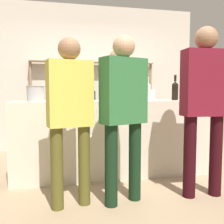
% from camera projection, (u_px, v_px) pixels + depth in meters
% --- Properties ---
extents(ground_plane, '(16.00, 16.00, 0.00)m').
position_uv_depth(ground_plane, '(112.00, 175.00, 3.56)').
color(ground_plane, '#9E8466').
extents(bar_counter, '(2.58, 0.53, 1.01)m').
position_uv_depth(bar_counter, '(112.00, 138.00, 3.51)').
color(bar_counter, beige).
rests_on(bar_counter, ground_plane).
extents(back_wall, '(4.18, 0.12, 2.80)m').
position_uv_depth(back_wall, '(92.00, 78.00, 5.25)').
color(back_wall, beige).
rests_on(back_wall, ground_plane).
extents(back_shelf, '(2.40, 0.18, 1.70)m').
position_uv_depth(back_shelf, '(94.00, 91.00, 5.10)').
color(back_shelf, '#897056').
rests_on(back_shelf, ground_plane).
extents(counter_bottle_0, '(0.09, 0.09, 0.35)m').
position_uv_depth(counter_bottle_0, '(175.00, 90.00, 3.63)').
color(counter_bottle_0, black).
rests_on(counter_bottle_0, bar_counter).
extents(counter_bottle_1, '(0.07, 0.07, 0.34)m').
position_uv_depth(counter_bottle_1, '(89.00, 91.00, 3.42)').
color(counter_bottle_1, silver).
rests_on(counter_bottle_1, bar_counter).
extents(counter_bottle_2, '(0.07, 0.07, 0.34)m').
position_uv_depth(counter_bottle_2, '(58.00, 91.00, 3.39)').
color(counter_bottle_2, black).
rests_on(counter_bottle_2, bar_counter).
extents(counter_bottle_3, '(0.09, 0.09, 0.33)m').
position_uv_depth(counter_bottle_3, '(148.00, 91.00, 3.45)').
color(counter_bottle_3, silver).
rests_on(counter_bottle_3, bar_counter).
extents(wine_glass, '(0.08, 0.08, 0.15)m').
position_uv_depth(wine_glass, '(185.00, 92.00, 3.84)').
color(wine_glass, silver).
rests_on(wine_glass, bar_counter).
extents(ice_bucket, '(0.22, 0.22, 0.19)m').
position_uv_depth(ice_bucket, '(36.00, 94.00, 3.17)').
color(ice_bucket, '#B2B2B7').
rests_on(ice_bucket, bar_counter).
extents(cork_jar, '(0.11, 0.11, 0.15)m').
position_uv_depth(cork_jar, '(151.00, 95.00, 3.60)').
color(cork_jar, silver).
rests_on(cork_jar, bar_counter).
extents(customer_center, '(0.50, 0.34, 1.69)m').
position_uv_depth(customer_center, '(124.00, 106.00, 2.61)').
color(customer_center, black).
rests_on(customer_center, ground_plane).
extents(server_behind_counter, '(0.45, 0.25, 1.80)m').
position_uv_depth(server_behind_counter, '(117.00, 95.00, 4.27)').
color(server_behind_counter, black).
rests_on(server_behind_counter, ground_plane).
extents(customer_left, '(0.46, 0.27, 1.65)m').
position_uv_depth(customer_left, '(70.00, 109.00, 2.52)').
color(customer_left, brown).
rests_on(customer_left, ground_plane).
extents(customer_right, '(0.48, 0.24, 1.81)m').
position_uv_depth(customer_right, '(205.00, 98.00, 2.77)').
color(customer_right, black).
rests_on(customer_right, ground_plane).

